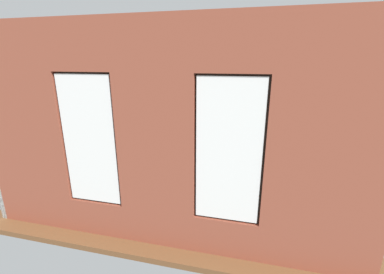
{
  "coord_description": "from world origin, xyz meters",
  "views": [
    {
      "loc": [
        -1.35,
        5.97,
        2.84
      ],
      "look_at": [
        0.02,
        0.4,
        1.11
      ],
      "focal_mm": 24.0,
      "sensor_mm": 36.0,
      "label": 1
    }
  ],
  "objects_px": {
    "couch_by_window": "(133,198)",
    "table_plant_small": "(197,154)",
    "potted_plant_foreground_right": "(141,128)",
    "candle_jar": "(209,153)",
    "couch_left": "(298,179)",
    "remote_silver": "(195,156)",
    "potted_plant_between_couches": "(210,191)",
    "potted_plant_corner_near_left": "(292,137)",
    "remote_gray": "(180,156)",
    "papasan_chair": "(190,134)",
    "potted_plant_corner_far_left": "(329,199)",
    "media_console": "(94,159)",
    "potted_plant_by_left_couch": "(275,151)",
    "coffee_table": "(195,158)",
    "tv_flatscreen": "(92,135)",
    "cup_ceramic": "(190,153)",
    "potted_plant_mid_room_small": "(236,152)"
  },
  "relations": [
    {
      "from": "table_plant_small",
      "to": "potted_plant_corner_far_left",
      "type": "xyz_separation_m",
      "value": [
        -2.51,
        2.08,
        0.25
      ]
    },
    {
      "from": "table_plant_small",
      "to": "media_console",
      "type": "xyz_separation_m",
      "value": [
        2.78,
        0.28,
        -0.28
      ]
    },
    {
      "from": "couch_by_window",
      "to": "papasan_chair",
      "type": "distance_m",
      "value": 4.09
    },
    {
      "from": "papasan_chair",
      "to": "remote_gray",
      "type": "bearing_deg",
      "value": 96.71
    },
    {
      "from": "coffee_table",
      "to": "potted_plant_foreground_right",
      "type": "distance_m",
      "value": 3.09
    },
    {
      "from": "coffee_table",
      "to": "candle_jar",
      "type": "height_order",
      "value": "candle_jar"
    },
    {
      "from": "cup_ceramic",
      "to": "remote_gray",
      "type": "xyz_separation_m",
      "value": [
        0.22,
        0.24,
        -0.03
      ]
    },
    {
      "from": "remote_gray",
      "to": "papasan_chair",
      "type": "xyz_separation_m",
      "value": [
        0.25,
        -2.1,
        -0.02
      ]
    },
    {
      "from": "couch_left",
      "to": "candle_jar",
      "type": "relative_size",
      "value": 16.96
    },
    {
      "from": "potted_plant_corner_near_left",
      "to": "coffee_table",
      "type": "bearing_deg",
      "value": 37.49
    },
    {
      "from": "coffee_table",
      "to": "media_console",
      "type": "xyz_separation_m",
      "value": [
        2.69,
        0.41,
        -0.11
      ]
    },
    {
      "from": "candle_jar",
      "to": "potted_plant_mid_room_small",
      "type": "height_order",
      "value": "candle_jar"
    },
    {
      "from": "remote_gray",
      "to": "potted_plant_corner_far_left",
      "type": "relative_size",
      "value": 0.12
    },
    {
      "from": "potted_plant_foreground_right",
      "to": "potted_plant_corner_near_left",
      "type": "relative_size",
      "value": 1.06
    },
    {
      "from": "couch_by_window",
      "to": "table_plant_small",
      "type": "distance_m",
      "value": 2.15
    },
    {
      "from": "potted_plant_between_couches",
      "to": "potted_plant_corner_near_left",
      "type": "height_order",
      "value": "potted_plant_between_couches"
    },
    {
      "from": "cup_ceramic",
      "to": "coffee_table",
      "type": "bearing_deg",
      "value": 144.66
    },
    {
      "from": "couch_left",
      "to": "table_plant_small",
      "type": "relative_size",
      "value": 9.22
    },
    {
      "from": "table_plant_small",
      "to": "potted_plant_corner_near_left",
      "type": "xyz_separation_m",
      "value": [
        -2.51,
        -2.13,
        -0.0
      ]
    },
    {
      "from": "candle_jar",
      "to": "potted_plant_mid_room_small",
      "type": "xyz_separation_m",
      "value": [
        -0.66,
        -0.6,
        -0.14
      ]
    },
    {
      "from": "potted_plant_mid_room_small",
      "to": "potted_plant_between_couches",
      "type": "height_order",
      "value": "potted_plant_between_couches"
    },
    {
      "from": "coffee_table",
      "to": "potted_plant_mid_room_small",
      "type": "distance_m",
      "value": 1.25
    },
    {
      "from": "couch_left",
      "to": "potted_plant_foreground_right",
      "type": "bearing_deg",
      "value": -119.64
    },
    {
      "from": "remote_gray",
      "to": "potted_plant_corner_near_left",
      "type": "distance_m",
      "value": 3.65
    },
    {
      "from": "tv_flatscreen",
      "to": "media_console",
      "type": "bearing_deg",
      "value": 90.0
    },
    {
      "from": "remote_silver",
      "to": "couch_by_window",
      "type": "bearing_deg",
      "value": 16.47
    },
    {
      "from": "coffee_table",
      "to": "potted_plant_corner_far_left",
      "type": "distance_m",
      "value": 3.44
    },
    {
      "from": "tv_flatscreen",
      "to": "potted_plant_corner_near_left",
      "type": "xyz_separation_m",
      "value": [
        -5.29,
        -2.41,
        -0.39
      ]
    },
    {
      "from": "media_console",
      "to": "papasan_chair",
      "type": "xyz_separation_m",
      "value": [
        -2.07,
        -2.38,
        0.15
      ]
    },
    {
      "from": "media_console",
      "to": "potted_plant_foreground_right",
      "type": "xyz_separation_m",
      "value": [
        -0.3,
        -2.36,
        0.28
      ]
    },
    {
      "from": "couch_left",
      "to": "table_plant_small",
      "type": "bearing_deg",
      "value": -102.21
    },
    {
      "from": "candle_jar",
      "to": "table_plant_small",
      "type": "height_order",
      "value": "table_plant_small"
    },
    {
      "from": "coffee_table",
      "to": "remote_silver",
      "type": "relative_size",
      "value": 7.26
    },
    {
      "from": "tv_flatscreen",
      "to": "papasan_chair",
      "type": "xyz_separation_m",
      "value": [
        -2.07,
        -2.38,
        -0.51
      ]
    },
    {
      "from": "couch_left",
      "to": "candle_jar",
      "type": "height_order",
      "value": "couch_left"
    },
    {
      "from": "cup_ceramic",
      "to": "potted_plant_between_couches",
      "type": "bearing_deg",
      "value": 112.61
    },
    {
      "from": "candle_jar",
      "to": "potted_plant_foreground_right",
      "type": "height_order",
      "value": "potted_plant_foreground_right"
    },
    {
      "from": "table_plant_small",
      "to": "tv_flatscreen",
      "type": "xyz_separation_m",
      "value": [
        2.78,
        0.28,
        0.39
      ]
    },
    {
      "from": "potted_plant_by_left_couch",
      "to": "potted_plant_mid_room_small",
      "type": "relative_size",
      "value": 1.29
    },
    {
      "from": "couch_by_window",
      "to": "papasan_chair",
      "type": "bearing_deg",
      "value": -91.28
    },
    {
      "from": "potted_plant_corner_far_left",
      "to": "papasan_chair",
      "type": "bearing_deg",
      "value": -52.44
    },
    {
      "from": "table_plant_small",
      "to": "papasan_chair",
      "type": "xyz_separation_m",
      "value": [
        0.71,
        -2.1,
        -0.13
      ]
    },
    {
      "from": "tv_flatscreen",
      "to": "potted_plant_mid_room_small",
      "type": "bearing_deg",
      "value": -162.53
    },
    {
      "from": "couch_by_window",
      "to": "potted_plant_by_left_couch",
      "type": "xyz_separation_m",
      "value": [
        -2.75,
        -2.99,
        0.14
      ]
    },
    {
      "from": "potted_plant_corner_far_left",
      "to": "remote_gray",
      "type": "bearing_deg",
      "value": -35.05
    },
    {
      "from": "potted_plant_foreground_right",
      "to": "candle_jar",
      "type": "bearing_deg",
      "value": 146.66
    },
    {
      "from": "candle_jar",
      "to": "remote_silver",
      "type": "xyz_separation_m",
      "value": [
        0.34,
        0.15,
        -0.05
      ]
    },
    {
      "from": "remote_gray",
      "to": "potted_plant_by_left_couch",
      "type": "relative_size",
      "value": 0.25
    },
    {
      "from": "couch_left",
      "to": "potted_plant_corner_far_left",
      "type": "xyz_separation_m",
      "value": [
        -0.16,
        1.68,
        0.49
      ]
    },
    {
      "from": "remote_gray",
      "to": "papasan_chair",
      "type": "bearing_deg",
      "value": -49.39
    }
  ]
}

